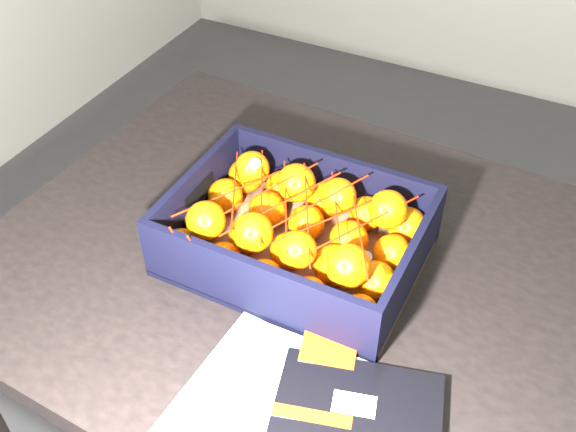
% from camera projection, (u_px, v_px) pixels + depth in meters
% --- Properties ---
extents(table, '(1.24, 0.86, 0.75)m').
position_uv_depth(table, '(360.00, 324.00, 1.09)').
color(table, black).
rests_on(table, ground).
extents(produce_crate, '(0.38, 0.28, 0.11)m').
position_uv_depth(produce_crate, '(297.00, 241.00, 1.04)').
color(produce_crate, '#8C5B40').
rests_on(produce_crate, table).
extents(clementine_heap, '(0.35, 0.27, 0.11)m').
position_uv_depth(clementine_heap, '(298.00, 231.00, 1.03)').
color(clementine_heap, orange).
rests_on(clementine_heap, produce_crate).
extents(mesh_net, '(0.31, 0.25, 0.09)m').
position_uv_depth(mesh_net, '(288.00, 210.00, 0.99)').
color(mesh_net, red).
rests_on(mesh_net, clementine_heap).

